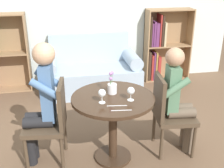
{
  "coord_description": "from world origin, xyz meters",
  "views": [
    {
      "loc": [
        -0.48,
        -2.5,
        1.96
      ],
      "look_at": [
        0.0,
        0.05,
        0.86
      ],
      "focal_mm": 45.0,
      "sensor_mm": 36.0,
      "label": 1
    }
  ],
  "objects_px": {
    "wine_glass_left": "(102,93)",
    "chair_right": "(169,111)",
    "person_left": "(41,101)",
    "bookshelf_right": "(161,46)",
    "wine_glass_right": "(131,91)",
    "person_right": "(178,99)",
    "chair_left": "(51,120)",
    "couch": "(92,72)",
    "flower_vase": "(112,87)"
  },
  "relations": [
    {
      "from": "wine_glass_left",
      "to": "chair_right",
      "type": "bearing_deg",
      "value": 11.11
    },
    {
      "from": "chair_right",
      "to": "person_left",
      "type": "height_order",
      "value": "person_left"
    },
    {
      "from": "bookshelf_right",
      "to": "wine_glass_right",
      "type": "height_order",
      "value": "bookshelf_right"
    },
    {
      "from": "person_right",
      "to": "wine_glass_right",
      "type": "height_order",
      "value": "person_right"
    },
    {
      "from": "bookshelf_right",
      "to": "chair_left",
      "type": "height_order",
      "value": "bookshelf_right"
    },
    {
      "from": "person_left",
      "to": "wine_glass_right",
      "type": "xyz_separation_m",
      "value": [
        0.87,
        -0.21,
        0.13
      ]
    },
    {
      "from": "chair_right",
      "to": "person_left",
      "type": "xyz_separation_m",
      "value": [
        -1.34,
        0.06,
        0.22
      ]
    },
    {
      "from": "wine_glass_left",
      "to": "wine_glass_right",
      "type": "bearing_deg",
      "value": 0.49
    },
    {
      "from": "chair_left",
      "to": "chair_right",
      "type": "xyz_separation_m",
      "value": [
        1.26,
        -0.04,
        0.0
      ]
    },
    {
      "from": "couch",
      "to": "wine_glass_right",
      "type": "relative_size",
      "value": 11.26
    },
    {
      "from": "chair_right",
      "to": "flower_vase",
      "type": "distance_m",
      "value": 0.7
    },
    {
      "from": "chair_left",
      "to": "person_left",
      "type": "distance_m",
      "value": 0.23
    },
    {
      "from": "chair_right",
      "to": "wine_glass_left",
      "type": "distance_m",
      "value": 0.84
    },
    {
      "from": "wine_glass_right",
      "to": "flower_vase",
      "type": "distance_m",
      "value": 0.25
    },
    {
      "from": "bookshelf_right",
      "to": "person_right",
      "type": "bearing_deg",
      "value": -105.17
    },
    {
      "from": "flower_vase",
      "to": "person_right",
      "type": "bearing_deg",
      "value": -5.28
    },
    {
      "from": "person_left",
      "to": "flower_vase",
      "type": "bearing_deg",
      "value": 95.87
    },
    {
      "from": "chair_right",
      "to": "wine_glass_left",
      "type": "relative_size",
      "value": 6.38
    },
    {
      "from": "chair_left",
      "to": "couch",
      "type": "bearing_deg",
      "value": 167.47
    },
    {
      "from": "person_left",
      "to": "wine_glass_right",
      "type": "height_order",
      "value": "person_left"
    },
    {
      "from": "bookshelf_right",
      "to": "chair_left",
      "type": "relative_size",
      "value": 1.42
    },
    {
      "from": "couch",
      "to": "wine_glass_left",
      "type": "relative_size",
      "value": 11.09
    },
    {
      "from": "chair_left",
      "to": "chair_right",
      "type": "height_order",
      "value": "same"
    },
    {
      "from": "couch",
      "to": "wine_glass_left",
      "type": "xyz_separation_m",
      "value": [
        -0.13,
        -2.01,
        0.53
      ]
    },
    {
      "from": "couch",
      "to": "chair_right",
      "type": "distance_m",
      "value": 1.97
    },
    {
      "from": "bookshelf_right",
      "to": "wine_glass_left",
      "type": "height_order",
      "value": "bookshelf_right"
    },
    {
      "from": "wine_glass_left",
      "to": "flower_vase",
      "type": "relative_size",
      "value": 0.6
    },
    {
      "from": "bookshelf_right",
      "to": "person_left",
      "type": "xyz_separation_m",
      "value": [
        -2.01,
        -2.07,
        0.09
      ]
    },
    {
      "from": "couch",
      "to": "wine_glass_right",
      "type": "height_order",
      "value": "couch"
    },
    {
      "from": "couch",
      "to": "chair_right",
      "type": "height_order",
      "value": "couch"
    },
    {
      "from": "wine_glass_left",
      "to": "couch",
      "type": "bearing_deg",
      "value": 86.37
    },
    {
      "from": "bookshelf_right",
      "to": "chair_left",
      "type": "xyz_separation_m",
      "value": [
        -1.93,
        -2.08,
        -0.13
      ]
    },
    {
      "from": "couch",
      "to": "person_right",
      "type": "relative_size",
      "value": 1.29
    },
    {
      "from": "chair_right",
      "to": "chair_left",
      "type": "bearing_deg",
      "value": 93.48
    },
    {
      "from": "person_left",
      "to": "person_right",
      "type": "bearing_deg",
      "value": 93.59
    },
    {
      "from": "chair_left",
      "to": "flower_vase",
      "type": "bearing_deg",
      "value": 97.26
    },
    {
      "from": "chair_right",
      "to": "wine_glass_right",
      "type": "bearing_deg",
      "value": 112.66
    },
    {
      "from": "bookshelf_right",
      "to": "person_right",
      "type": "distance_m",
      "value": 2.22
    },
    {
      "from": "person_left",
      "to": "wine_glass_right",
      "type": "bearing_deg",
      "value": 83.21
    },
    {
      "from": "chair_right",
      "to": "wine_glass_right",
      "type": "relative_size",
      "value": 6.48
    },
    {
      "from": "wine_glass_left",
      "to": "bookshelf_right",
      "type": "bearing_deg",
      "value": 57.91
    },
    {
      "from": "chair_left",
      "to": "person_right",
      "type": "distance_m",
      "value": 1.36
    },
    {
      "from": "chair_left",
      "to": "wine_glass_left",
      "type": "bearing_deg",
      "value": 75.61
    },
    {
      "from": "person_left",
      "to": "chair_left",
      "type": "bearing_deg",
      "value": 85.31
    },
    {
      "from": "person_left",
      "to": "wine_glass_right",
      "type": "relative_size",
      "value": 9.42
    },
    {
      "from": "couch",
      "to": "person_left",
      "type": "xyz_separation_m",
      "value": [
        -0.71,
        -1.8,
        0.4
      ]
    },
    {
      "from": "wine_glass_right",
      "to": "wine_glass_left",
      "type": "bearing_deg",
      "value": -179.51
    },
    {
      "from": "wine_glass_left",
      "to": "person_left",
      "type": "bearing_deg",
      "value": 160.35
    },
    {
      "from": "couch",
      "to": "chair_right",
      "type": "xyz_separation_m",
      "value": [
        0.63,
        -1.86,
        0.18
      ]
    },
    {
      "from": "wine_glass_right",
      "to": "flower_vase",
      "type": "bearing_deg",
      "value": 126.96
    }
  ]
}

